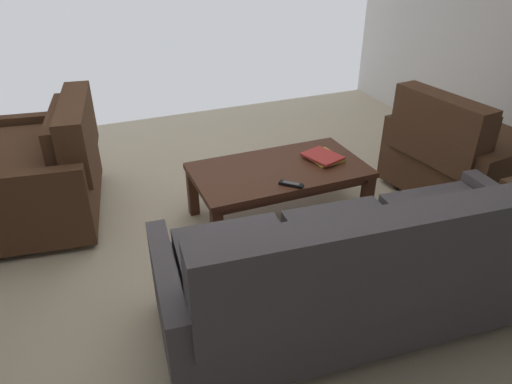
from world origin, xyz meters
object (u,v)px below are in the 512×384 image
armchair_side (459,155)px  book_stack (323,157)px  tv_remote (291,184)px  sofa_main (361,270)px  loveseat_near (44,170)px  coffee_table (279,176)px

armchair_side → book_stack: (1.05, -0.25, 0.07)m
tv_remote → sofa_main: bearing=88.8°
sofa_main → book_stack: (-0.41, -1.13, 0.07)m
armchair_side → tv_remote: armchair_side is taller
armchair_side → tv_remote: bearing=0.9°
loveseat_near → book_stack: 2.01m
book_stack → tv_remote: size_ratio=2.14×
book_stack → sofa_main: bearing=70.1°
book_stack → tv_remote: bearing=34.6°
sofa_main → armchair_side: size_ratio=2.01×
sofa_main → book_stack: sofa_main is taller
armchair_side → coffee_table: bearing=-9.7°
sofa_main → armchair_side: bearing=-148.9°
coffee_table → tv_remote: (0.04, 0.26, 0.07)m
sofa_main → coffee_table: bearing=-92.8°
book_stack → armchair_side: bearing=166.8°
sofa_main → armchair_side: (-1.46, -0.88, -0.00)m
coffee_table → book_stack: 0.36m
loveseat_near → coffee_table: bearing=155.9°
loveseat_near → coffee_table: size_ratio=1.01×
book_stack → tv_remote: 0.47m
loveseat_near → tv_remote: 1.77m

